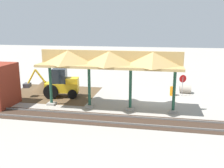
# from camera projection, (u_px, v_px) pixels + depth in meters

# --- Properties ---
(ground_plane) EXTENTS (120.00, 120.00, 0.00)m
(ground_plane) POSITION_uv_depth(u_px,v_px,m) (154.00, 98.00, 24.10)
(ground_plane) COLOR #9E998E
(dirt_work_zone) EXTENTS (8.82, 7.00, 0.01)m
(dirt_work_zone) POSITION_uv_depth(u_px,v_px,m) (53.00, 93.00, 25.82)
(dirt_work_zone) COLOR brown
(dirt_work_zone) RESTS_ON ground
(platform_canopy) EXTENTS (11.70, 3.20, 4.90)m
(platform_canopy) POSITION_uv_depth(u_px,v_px,m) (109.00, 60.00, 20.26)
(platform_canopy) COLOR #9E998E
(platform_canopy) RESTS_ON ground
(rail_tracks) EXTENTS (60.00, 2.58, 0.15)m
(rail_tracks) POSITION_uv_depth(u_px,v_px,m) (152.00, 122.00, 18.02)
(rail_tracks) COLOR slate
(rail_tracks) RESTS_ON ground
(stop_sign) EXTENTS (0.70, 0.36, 2.15)m
(stop_sign) POSITION_uv_depth(u_px,v_px,m) (183.00, 81.00, 24.57)
(stop_sign) COLOR gray
(stop_sign) RESTS_ON ground
(backhoe) EXTENTS (5.42, 2.23, 2.82)m
(backhoe) POSITION_uv_depth(u_px,v_px,m) (60.00, 84.00, 24.34)
(backhoe) COLOR yellow
(backhoe) RESTS_ON ground
(dirt_mound) EXTENTS (5.72, 5.72, 2.35)m
(dirt_mound) POSITION_uv_depth(u_px,v_px,m) (45.00, 91.00, 27.02)
(dirt_mound) COLOR brown
(dirt_mound) RESTS_ON ground
(concrete_pipe) EXTENTS (1.16, 0.88, 0.85)m
(concrete_pipe) POSITION_uv_depth(u_px,v_px,m) (185.00, 89.00, 25.93)
(concrete_pipe) COLOR #9E9384
(concrete_pipe) RESTS_ON ground
(traffic_barrel) EXTENTS (0.56, 0.56, 0.90)m
(traffic_barrel) POSITION_uv_depth(u_px,v_px,m) (173.00, 91.00, 25.01)
(traffic_barrel) COLOR orange
(traffic_barrel) RESTS_ON ground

